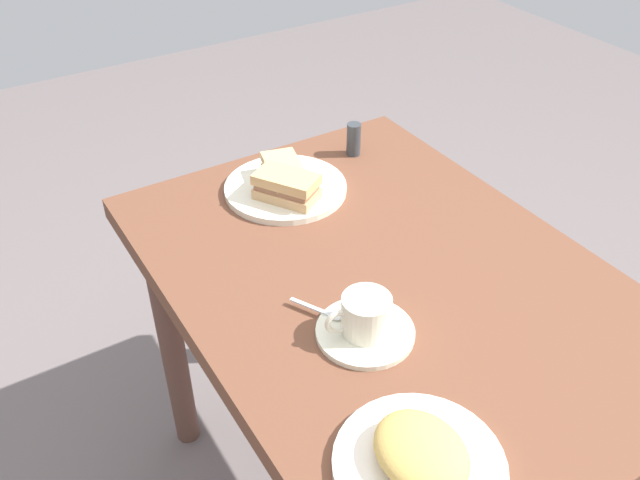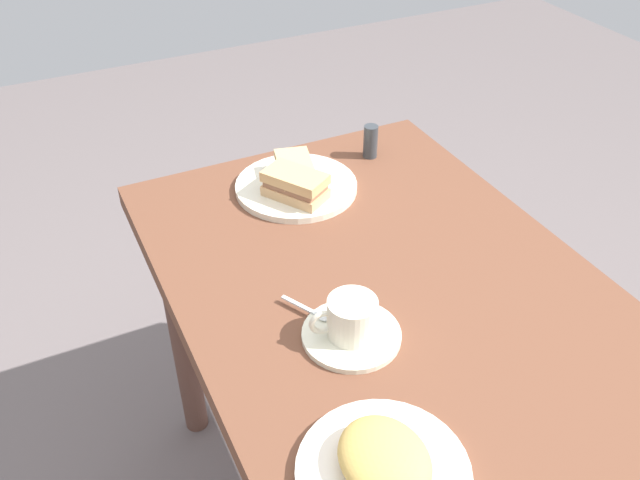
# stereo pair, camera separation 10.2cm
# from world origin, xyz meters

# --- Properties ---
(dining_table) EXTENTS (1.01, 0.72, 0.74)m
(dining_table) POSITION_xyz_m (0.00, 0.00, 0.63)
(dining_table) COLOR brown
(dining_table) RESTS_ON ground_plane
(sandwich_plate) EXTENTS (0.26, 0.26, 0.01)m
(sandwich_plate) POSITION_xyz_m (-0.33, -0.02, 0.75)
(sandwich_plate) COLOR silver
(sandwich_plate) RESTS_ON dining_table
(sandwich_front) EXTENTS (0.15, 0.10, 0.05)m
(sandwich_front) POSITION_xyz_m (-0.33, -0.02, 0.78)
(sandwich_front) COLOR tan
(sandwich_front) RESTS_ON sandwich_plate
(sandwich_back) EXTENTS (0.14, 0.13, 0.05)m
(sandwich_back) POSITION_xyz_m (-0.29, -0.04, 0.79)
(sandwich_back) COLOR tan
(sandwich_back) RESTS_ON sandwich_plate
(coffee_saucer) EXTENTS (0.16, 0.16, 0.01)m
(coffee_saucer) POSITION_xyz_m (0.10, -0.12, 0.75)
(coffee_saucer) COLOR silver
(coffee_saucer) RESTS_ON dining_table
(coffee_cup) EXTENTS (0.08, 0.11, 0.07)m
(coffee_cup) POSITION_xyz_m (0.10, -0.12, 0.79)
(coffee_cup) COLOR silver
(coffee_cup) RESTS_ON coffee_saucer
(spoon) EXTENTS (0.09, 0.06, 0.01)m
(spoon) POSITION_xyz_m (0.04, -0.16, 0.76)
(spoon) COLOR silver
(spoon) RESTS_ON coffee_saucer
(side_plate) EXTENTS (0.23, 0.23, 0.01)m
(side_plate) POSITION_xyz_m (0.34, -0.20, 0.75)
(side_plate) COLOR silver
(side_plate) RESTS_ON dining_table
(side_food_pile) EXTENTS (0.14, 0.11, 0.04)m
(side_food_pile) POSITION_xyz_m (0.34, -0.20, 0.78)
(side_food_pile) COLOR tan
(side_food_pile) RESTS_ON side_plate
(salt_shaker) EXTENTS (0.03, 0.03, 0.08)m
(salt_shaker) POSITION_xyz_m (-0.39, 0.19, 0.78)
(salt_shaker) COLOR #33383D
(salt_shaker) RESTS_ON dining_table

